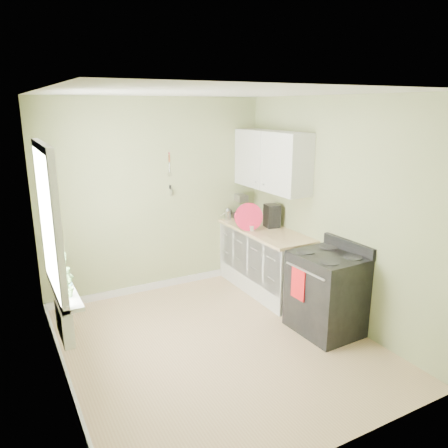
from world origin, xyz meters
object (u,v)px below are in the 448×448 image
kettle (227,214)px  stand_mixer (240,207)px  stove (327,293)px  coffee_maker (272,216)px

kettle → stand_mixer: bearing=5.3°
kettle → stove: bearing=-84.5°
coffee_maker → stove: bearing=-96.7°
stove → coffee_maker: bearing=83.3°
stand_mixer → kettle: (-0.23, -0.02, -0.09)m
stand_mixer → kettle: size_ratio=2.29×
coffee_maker → stand_mixer: bearing=101.1°
stove → kettle: (-0.20, 2.04, 0.52)m
stove → coffee_maker: coffee_maker is taller
kettle → coffee_maker: bearing=-61.2°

